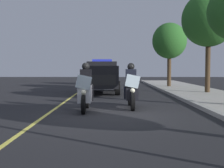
# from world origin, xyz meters

# --- Properties ---
(ground_plane) EXTENTS (80.00, 80.00, 0.00)m
(ground_plane) POSITION_xyz_m (0.00, 0.00, 0.00)
(ground_plane) COLOR black
(curb_strip) EXTENTS (48.00, 0.24, 0.15)m
(curb_strip) POSITION_xyz_m (0.00, 3.33, 0.07)
(curb_strip) COLOR #9E9B93
(curb_strip) RESTS_ON ground
(lane_stripe_center) EXTENTS (48.00, 0.12, 0.01)m
(lane_stripe_center) POSITION_xyz_m (0.00, -2.13, 0.00)
(lane_stripe_center) COLOR #E0D14C
(lane_stripe_center) RESTS_ON ground
(police_motorcycle_lead_left) EXTENTS (2.14, 0.56, 1.72)m
(police_motorcycle_lead_left) POSITION_xyz_m (-0.77, -0.94, 0.70)
(police_motorcycle_lead_left) COLOR black
(police_motorcycle_lead_left) RESTS_ON ground
(police_motorcycle_lead_right) EXTENTS (2.14, 0.56, 1.72)m
(police_motorcycle_lead_right) POSITION_xyz_m (-1.52, 0.73, 0.70)
(police_motorcycle_lead_right) COLOR black
(police_motorcycle_lead_right) RESTS_ON ground
(police_suv) EXTENTS (4.93, 2.11, 2.05)m
(police_suv) POSITION_xyz_m (-8.30, -0.62, 1.07)
(police_suv) COLOR black
(police_suv) RESTS_ON ground
(tree_far_back) EXTENTS (3.11, 3.11, 5.84)m
(tree_far_back) POSITION_xyz_m (-7.67, 5.62, 4.33)
(tree_far_back) COLOR #42301E
(tree_far_back) RESTS_ON sidewalk_strip
(tree_behind_suv) EXTENTS (2.66, 2.66, 4.93)m
(tree_behind_suv) POSITION_xyz_m (-13.36, 4.44, 3.61)
(tree_behind_suv) COLOR #42301E
(tree_behind_suv) RESTS_ON sidewalk_strip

